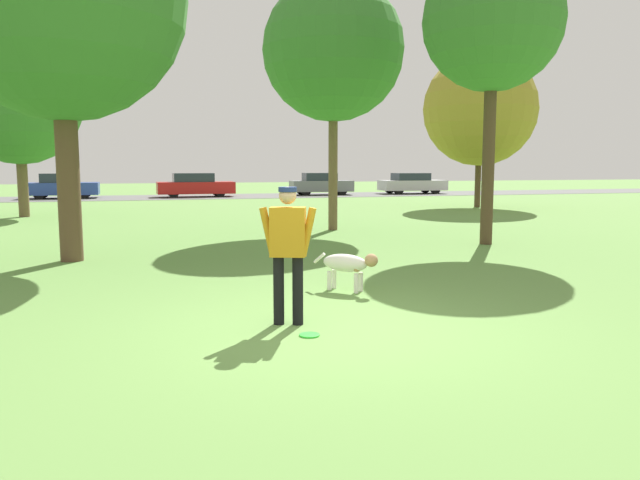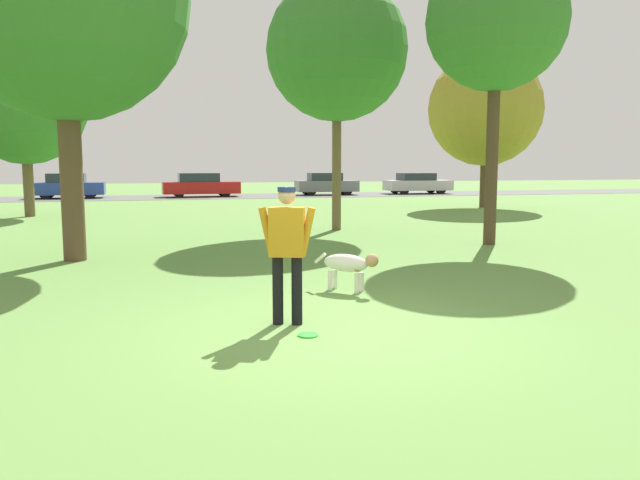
% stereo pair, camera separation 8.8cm
% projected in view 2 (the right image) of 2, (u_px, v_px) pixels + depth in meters
% --- Properties ---
extents(ground_plane, '(120.00, 120.00, 0.00)m').
position_uv_depth(ground_plane, '(331.00, 329.00, 7.27)').
color(ground_plane, '#608C42').
extents(far_road_strip, '(120.00, 6.00, 0.01)m').
position_uv_depth(far_road_strip, '(182.00, 197.00, 36.87)').
color(far_road_strip, '#5B5B59').
rests_on(far_road_strip, ground_plane).
extents(person, '(0.67, 0.35, 1.65)m').
position_uv_depth(person, '(287.00, 244.00, 7.39)').
color(person, black).
rests_on(person, ground_plane).
extents(dog, '(0.84, 0.89, 0.60)m').
position_uv_depth(dog, '(349.00, 264.00, 9.43)').
color(dog, silver).
rests_on(dog, ground_plane).
extents(frisbee, '(0.23, 0.23, 0.02)m').
position_uv_depth(frisbee, '(308.00, 335.00, 6.99)').
color(frisbee, '#33D838').
rests_on(frisbee, ground_plane).
extents(tree_far_right, '(5.03, 5.03, 6.88)m').
position_uv_depth(tree_far_right, '(485.00, 109.00, 27.55)').
color(tree_far_right, '#4C3826').
rests_on(tree_far_right, ground_plane).
extents(tree_far_left, '(4.45, 4.45, 6.36)m').
position_uv_depth(tree_far_left, '(24.00, 103.00, 22.57)').
color(tree_far_left, brown).
rests_on(tree_far_left, ground_plane).
extents(tree_near_right, '(3.27, 3.27, 6.88)m').
position_uv_depth(tree_near_right, '(496.00, 21.00, 14.41)').
color(tree_near_right, '#4C3826').
rests_on(tree_near_right, ground_plane).
extents(tree_mid_center, '(4.05, 4.05, 7.18)m').
position_uv_depth(tree_mid_center, '(337.00, 50.00, 17.72)').
color(tree_mid_center, brown).
rests_on(tree_mid_center, ground_plane).
extents(parked_car_blue, '(3.87, 1.86, 1.42)m').
position_uv_depth(parked_car_blue, '(68.00, 186.00, 35.40)').
color(parked_car_blue, '#284293').
rests_on(parked_car_blue, ground_plane).
extents(parked_car_red, '(4.53, 1.82, 1.41)m').
position_uv_depth(parked_car_red, '(201.00, 185.00, 37.03)').
color(parked_car_red, red).
rests_on(parked_car_red, ground_plane).
extents(parked_car_grey, '(3.92, 1.82, 1.39)m').
position_uv_depth(parked_car_grey, '(326.00, 184.00, 39.34)').
color(parked_car_grey, slate).
rests_on(parked_car_grey, ground_plane).
extents(parked_car_silver, '(4.32, 1.93, 1.36)m').
position_uv_depth(parked_car_silver, '(417.00, 183.00, 40.98)').
color(parked_car_silver, '#B7B7BC').
rests_on(parked_car_silver, ground_plane).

